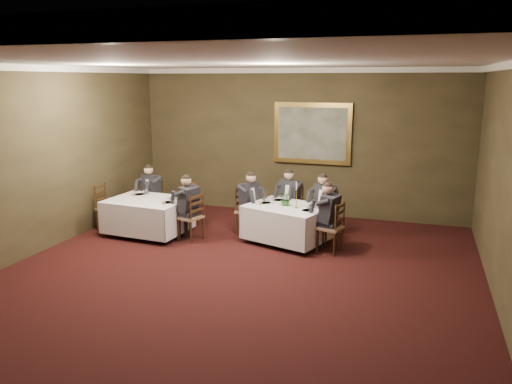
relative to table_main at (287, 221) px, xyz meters
The scene contains 26 objects.
ground 2.77m from the table_main, 97.25° to the right, with size 10.00×10.00×0.00m, color black.
ceiling 4.10m from the table_main, 97.25° to the right, with size 8.00×10.00×0.10m, color silver.
back_wall 2.66m from the table_main, 98.57° to the left, with size 8.00×0.10×3.50m, color #332D19.
left_wall 5.28m from the table_main, 148.04° to the right, with size 0.10×10.00×3.50m, color #332D19.
crown_molding 4.05m from the table_main, 97.25° to the right, with size 8.00×10.00×0.12m.
table_main is the anchor object (origin of this frame).
table_second 2.97m from the table_main, behind, with size 1.73×1.36×0.67m.
chair_main_backleft 0.92m from the table_main, 99.95° to the left, with size 0.55×0.53×1.00m.
diner_main_backleft 0.90m from the table_main, 100.29° to the left, with size 0.53×0.58×1.35m.
chair_main_backright 0.92m from the table_main, 44.74° to the left, with size 0.58×0.57×1.00m.
diner_main_backright 0.90m from the table_main, 44.50° to the left, with size 0.57×0.61×1.35m.
chair_main_endleft 1.00m from the table_main, 162.29° to the left, with size 0.57×0.58×1.00m.
diner_main_endleft 0.98m from the table_main, 162.40° to the left, with size 0.61×0.57×1.35m.
chair_main_endright 1.00m from the table_main, 17.57° to the right, with size 0.52×0.53×1.00m.
diner_main_endright 0.98m from the table_main, 17.60° to the right, with size 0.57×0.51×1.35m.
chair_sec_backleft 3.36m from the table_main, behind, with size 0.55×0.54×1.00m.
diner_sec_backleft 3.36m from the table_main, behind, with size 0.53×0.58×1.35m.
chair_sec_backright 2.49m from the table_main, behind, with size 0.48×0.46×1.00m.
chair_sec_endright 1.98m from the table_main, 166.02° to the right, with size 0.52×0.54×1.00m.
diner_sec_endright 1.98m from the table_main, 166.18° to the right, with size 0.57×0.51×1.35m.
chair_sec_endleft 4.00m from the table_main, behind, with size 0.43×0.45×1.00m.
centerpiece 0.47m from the table_main, 152.42° to the left, with size 0.27×0.23×0.30m, color #2D5926.
candlestick 0.57m from the table_main, 26.73° to the right, with size 0.08×0.08×0.54m.
place_setting_table_main 0.63m from the table_main, 118.07° to the left, with size 0.33×0.31×0.14m.
place_setting_table_second 3.33m from the table_main, behind, with size 0.33×0.31×0.14m.
painting 2.71m from the table_main, 90.00° to the left, with size 1.85×0.09×1.44m.
Camera 1 is at (2.81, -6.65, 3.25)m, focal length 35.00 mm.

